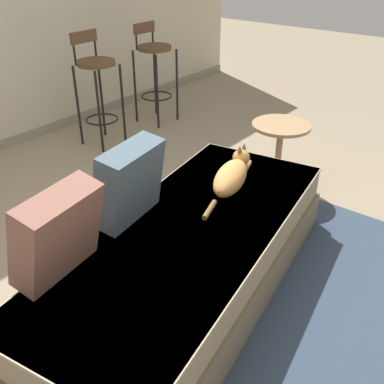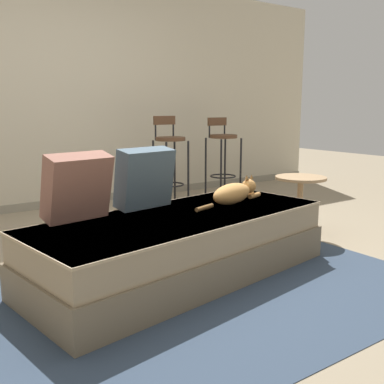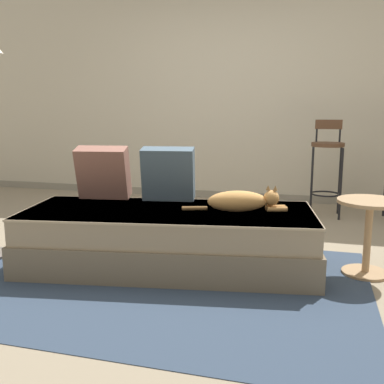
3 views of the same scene
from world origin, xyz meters
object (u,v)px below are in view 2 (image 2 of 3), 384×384
Objects in this scene: throw_pillow_corner at (77,187)px; bar_stool_by_doorway at (223,149)px; bar_stool_near_window at (170,152)px; cat at (234,193)px; side_table at (300,198)px; throw_pillow_middle at (145,178)px; couch at (182,245)px.

bar_stool_by_doorway reaches higher than throw_pillow_corner.
bar_stool_near_window reaches higher than bar_stool_by_doorway.
side_table is (0.86, 0.13, -0.16)m from cat.
side_table is (0.25, -1.74, -0.27)m from bar_stool_near_window.
throw_pillow_corner reaches higher than side_table.
throw_pillow_middle reaches higher than cat.
couch is 5.04× the size of throw_pillow_corner.
cat is (1.14, -0.15, -0.14)m from throw_pillow_corner.
throw_pillow_corner is 0.44× the size of bar_stool_by_doorway.
cat is at bearing -7.48° from throw_pillow_corner.
throw_pillow_middle is 0.68m from cat.
throw_pillow_middle reaches higher than couch.
bar_stool_near_window is 1.78m from side_table.
throw_pillow_middle is (-0.10, 0.31, 0.42)m from couch.
couch is 3.01× the size of cat.
throw_pillow_corner is 2.02m from side_table.
throw_pillow_middle is at bearing 176.27° from side_table.
cat is 2.33m from bar_stool_by_doorway.
couch is 2.30m from bar_stool_near_window.
couch is 1.40m from side_table.
throw_pillow_middle is at bearing 108.07° from couch.
throw_pillow_corner is (-0.62, 0.23, 0.42)m from couch.
cat is at bearing 9.16° from couch.
throw_pillow_middle is 0.82× the size of side_table.
bar_stool_near_window reaches higher than side_table.
side_table is at bearing -81.72° from bar_stool_near_window.
throw_pillow_middle is at bearing 159.55° from cat.
couch is 4.14× the size of side_table.
throw_pillow_middle is 0.42× the size of bar_stool_near_window.
couch is at bearing -71.93° from throw_pillow_middle.
throw_pillow_corner reaches higher than throw_pillow_middle.
bar_stool_near_window reaches higher than throw_pillow_corner.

